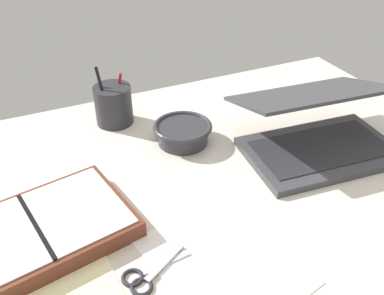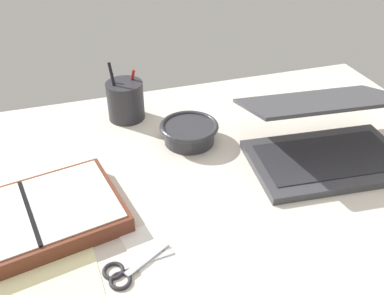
# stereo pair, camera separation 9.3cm
# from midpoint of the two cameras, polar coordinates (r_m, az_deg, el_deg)

# --- Properties ---
(desk_top) EXTENTS (1.40, 1.00, 0.02)m
(desk_top) POSITION_cam_midpoint_polar(r_m,az_deg,el_deg) (0.92, 3.72, -6.80)
(desk_top) COLOR beige
(desk_top) RESTS_ON ground
(laptop) EXTENTS (0.38, 0.33, 0.16)m
(laptop) POSITION_cam_midpoint_polar(r_m,az_deg,el_deg) (1.05, 19.79, 0.96)
(laptop) COLOR #38383D
(laptop) RESTS_ON desk_top
(bowl) EXTENTS (0.15, 0.15, 0.05)m
(bowl) POSITION_cam_midpoint_polar(r_m,az_deg,el_deg) (1.06, 2.12, 2.02)
(bowl) COLOR #2D2D33
(bowl) RESTS_ON desk_top
(pen_cup) EXTENTS (0.10, 0.10, 0.16)m
(pen_cup) POSITION_cam_midpoint_polar(r_m,az_deg,el_deg) (1.15, -6.60, 6.18)
(pen_cup) COLOR #28282D
(pen_cup) RESTS_ON desk_top
(planner) EXTENTS (0.37, 0.28, 0.04)m
(planner) POSITION_cam_midpoint_polar(r_m,az_deg,el_deg) (0.87, -17.80, -9.16)
(planner) COLOR brown
(planner) RESTS_ON desk_top
(scissors) EXTENTS (0.13, 0.08, 0.01)m
(scissors) POSITION_cam_midpoint_polar(r_m,az_deg,el_deg) (0.76, -5.43, -16.30)
(scissors) COLOR #B7B7BC
(scissors) RESTS_ON desk_top
(paper_sheet_front) EXTENTS (0.27, 0.32, 0.00)m
(paper_sheet_front) POSITION_cam_midpoint_polar(r_m,az_deg,el_deg) (0.78, 5.29, -15.28)
(paper_sheet_front) COLOR white
(paper_sheet_front) RESTS_ON desk_top
(paper_sheet_beside_planner) EXTENTS (0.23, 0.24, 0.00)m
(paper_sheet_beside_planner) POSITION_cam_midpoint_polar(r_m,az_deg,el_deg) (0.77, -16.74, -18.33)
(paper_sheet_beside_planner) COLOR #F4EFB2
(paper_sheet_beside_planner) RESTS_ON desk_top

